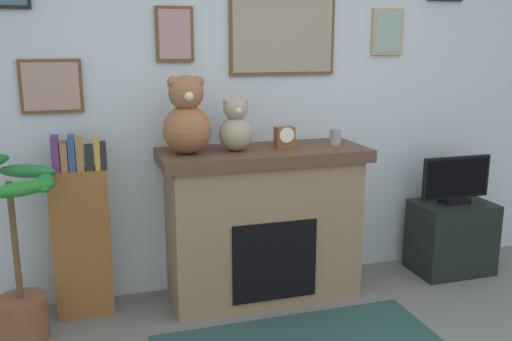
{
  "coord_description": "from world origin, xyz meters",
  "views": [
    {
      "loc": [
        -1.25,
        -1.76,
        1.73
      ],
      "look_at": [
        -0.2,
        1.68,
        0.9
      ],
      "focal_mm": 38.71,
      "sensor_mm": 36.0,
      "label": 1
    }
  ],
  "objects_px": {
    "potted_plant": "(19,265)",
    "teddy_bear_tan": "(187,119)",
    "bookshelf": "(82,233)",
    "teddy_bear_cream": "(236,126)",
    "fireplace": "(263,222)",
    "mantel_clock": "(285,137)",
    "candle_jar": "(335,137)",
    "tv_stand": "(451,237)",
    "television": "(456,181)"
  },
  "relations": [
    {
      "from": "bookshelf",
      "to": "teddy_bear_cream",
      "type": "relative_size",
      "value": 3.3
    },
    {
      "from": "tv_stand",
      "to": "teddy_bear_tan",
      "type": "xyz_separation_m",
      "value": [
        -2.02,
        0.02,
        0.99
      ]
    },
    {
      "from": "television",
      "to": "bookshelf",
      "type": "bearing_deg",
      "value": 177.85
    },
    {
      "from": "tv_stand",
      "to": "television",
      "type": "height_order",
      "value": "television"
    },
    {
      "from": "tv_stand",
      "to": "teddy_bear_tan",
      "type": "bearing_deg",
      "value": 179.51
    },
    {
      "from": "fireplace",
      "to": "teddy_bear_cream",
      "type": "bearing_deg",
      "value": -174.53
    },
    {
      "from": "teddy_bear_tan",
      "to": "potted_plant",
      "type": "bearing_deg",
      "value": -171.85
    },
    {
      "from": "mantel_clock",
      "to": "teddy_bear_cream",
      "type": "relative_size",
      "value": 0.4
    },
    {
      "from": "fireplace",
      "to": "television",
      "type": "height_order",
      "value": "fireplace"
    },
    {
      "from": "mantel_clock",
      "to": "teddy_bear_cream",
      "type": "xyz_separation_m",
      "value": [
        -0.34,
        0.0,
        0.09
      ]
    },
    {
      "from": "fireplace",
      "to": "television",
      "type": "distance_m",
      "value": 1.52
    },
    {
      "from": "bookshelf",
      "to": "fireplace",
      "type": "bearing_deg",
      "value": -3.1
    },
    {
      "from": "candle_jar",
      "to": "mantel_clock",
      "type": "relative_size",
      "value": 0.78
    },
    {
      "from": "potted_plant",
      "to": "teddy_bear_tan",
      "type": "height_order",
      "value": "teddy_bear_tan"
    },
    {
      "from": "bookshelf",
      "to": "teddy_bear_cream",
      "type": "distance_m",
      "value": 1.2
    },
    {
      "from": "mantel_clock",
      "to": "candle_jar",
      "type": "bearing_deg",
      "value": 0.27
    },
    {
      "from": "television",
      "to": "teddy_bear_cream",
      "type": "xyz_separation_m",
      "value": [
        -1.7,
        0.02,
        0.49
      ]
    },
    {
      "from": "fireplace",
      "to": "mantel_clock",
      "type": "height_order",
      "value": "mantel_clock"
    },
    {
      "from": "television",
      "to": "mantel_clock",
      "type": "xyz_separation_m",
      "value": [
        -1.37,
        0.02,
        0.4
      ]
    },
    {
      "from": "bookshelf",
      "to": "teddy_bear_tan",
      "type": "height_order",
      "value": "teddy_bear_tan"
    },
    {
      "from": "fireplace",
      "to": "bookshelf",
      "type": "distance_m",
      "value": 1.19
    },
    {
      "from": "tv_stand",
      "to": "teddy_bear_cream",
      "type": "relative_size",
      "value": 1.63
    },
    {
      "from": "candle_jar",
      "to": "bookshelf",
      "type": "bearing_deg",
      "value": 177.25
    },
    {
      "from": "potted_plant",
      "to": "television",
      "type": "bearing_deg",
      "value": 2.43
    },
    {
      "from": "potted_plant",
      "to": "teddy_bear_tan",
      "type": "xyz_separation_m",
      "value": [
        1.03,
        0.15,
        0.8
      ]
    },
    {
      "from": "fireplace",
      "to": "bookshelf",
      "type": "relative_size",
      "value": 1.17
    },
    {
      "from": "teddy_bear_tan",
      "to": "mantel_clock",
      "type": "bearing_deg",
      "value": -0.1
    },
    {
      "from": "bookshelf",
      "to": "potted_plant",
      "type": "height_order",
      "value": "bookshelf"
    },
    {
      "from": "teddy_bear_tan",
      "to": "teddy_bear_cream",
      "type": "distance_m",
      "value": 0.32
    },
    {
      "from": "bookshelf",
      "to": "television",
      "type": "bearing_deg",
      "value": -2.15
    },
    {
      "from": "potted_plant",
      "to": "teddy_bear_cream",
      "type": "xyz_separation_m",
      "value": [
        1.35,
        0.15,
        0.74
      ]
    },
    {
      "from": "mantel_clock",
      "to": "teddy_bear_cream",
      "type": "bearing_deg",
      "value": 179.78
    },
    {
      "from": "potted_plant",
      "to": "candle_jar",
      "type": "relative_size",
      "value": 9.83
    },
    {
      "from": "candle_jar",
      "to": "mantel_clock",
      "type": "distance_m",
      "value": 0.37
    },
    {
      "from": "candle_jar",
      "to": "teddy_bear_cream",
      "type": "bearing_deg",
      "value": -179.96
    },
    {
      "from": "potted_plant",
      "to": "teddy_bear_tan",
      "type": "bearing_deg",
      "value": 8.15
    },
    {
      "from": "candle_jar",
      "to": "fireplace",
      "type": "bearing_deg",
      "value": 178.04
    },
    {
      "from": "tv_stand",
      "to": "potted_plant",
      "type": "bearing_deg",
      "value": -177.55
    },
    {
      "from": "fireplace",
      "to": "candle_jar",
      "type": "bearing_deg",
      "value": -1.96
    },
    {
      "from": "tv_stand",
      "to": "candle_jar",
      "type": "distance_m",
      "value": 1.29
    },
    {
      "from": "candle_jar",
      "to": "mantel_clock",
      "type": "height_order",
      "value": "mantel_clock"
    },
    {
      "from": "tv_stand",
      "to": "teddy_bear_tan",
      "type": "height_order",
      "value": "teddy_bear_tan"
    },
    {
      "from": "tv_stand",
      "to": "mantel_clock",
      "type": "relative_size",
      "value": 4.06
    },
    {
      "from": "potted_plant",
      "to": "teddy_bear_cream",
      "type": "height_order",
      "value": "teddy_bear_cream"
    },
    {
      "from": "potted_plant",
      "to": "bookshelf",
      "type": "bearing_deg",
      "value": 33.06
    },
    {
      "from": "fireplace",
      "to": "potted_plant",
      "type": "relative_size",
      "value": 1.25
    },
    {
      "from": "candle_jar",
      "to": "teddy_bear_tan",
      "type": "bearing_deg",
      "value": -179.96
    },
    {
      "from": "bookshelf",
      "to": "potted_plant",
      "type": "distance_m",
      "value": 0.43
    },
    {
      "from": "tv_stand",
      "to": "television",
      "type": "bearing_deg",
      "value": -90.0
    },
    {
      "from": "bookshelf",
      "to": "tv_stand",
      "type": "bearing_deg",
      "value": -2.12
    }
  ]
}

